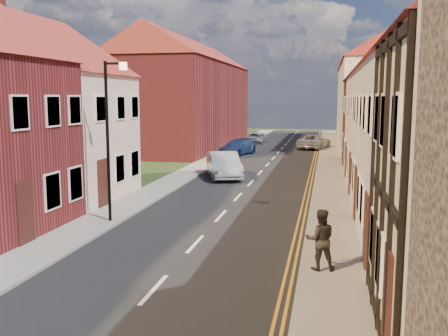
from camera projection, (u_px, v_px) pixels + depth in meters
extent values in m
cube|color=black|center=(250.00, 183.00, 28.01)|extent=(7.00, 90.00, 0.02)
cube|color=gray|center=(175.00, 180.00, 28.89)|extent=(1.80, 90.00, 0.12)
cube|color=gray|center=(330.00, 185.00, 27.12)|extent=(1.80, 90.00, 0.12)
cube|color=#FAD8C6|center=(433.00, 134.00, 24.66)|extent=(8.00, 5.80, 6.00)
cube|color=white|center=(415.00, 128.00, 29.89)|extent=(8.00, 5.00, 6.00)
cube|color=maroon|center=(426.00, 35.00, 27.32)|extent=(0.60, 0.60, 1.60)
cube|color=maroon|center=(402.00, 123.00, 35.13)|extent=(8.00, 5.80, 6.00)
cube|color=maroon|center=(411.00, 44.00, 32.17)|extent=(0.60, 0.60, 1.60)
cube|color=#FAD8C6|center=(36.00, 138.00, 23.52)|extent=(8.00, 6.10, 5.80)
cube|color=white|center=(381.00, 106.00, 49.82)|extent=(8.00, 24.00, 8.00)
cube|color=maroon|center=(188.00, 106.00, 48.72)|extent=(8.00, 24.00, 8.00)
cylinder|color=black|center=(108.00, 142.00, 18.67)|extent=(0.12, 0.12, 6.00)
cube|color=black|center=(114.00, 64.00, 18.19)|extent=(0.70, 0.08, 0.08)
cube|color=#FFD899|center=(123.00, 66.00, 18.14)|extent=(0.25, 0.15, 0.28)
imported|color=#A5A7AD|center=(224.00, 165.00, 29.88)|extent=(3.17, 5.03, 1.56)
imported|color=navy|center=(238.00, 147.00, 41.94)|extent=(3.09, 4.81, 1.30)
imported|color=#979B9E|center=(256.00, 138.00, 52.62)|extent=(1.97, 4.07, 1.12)
imported|color=black|center=(320.00, 239.00, 13.54)|extent=(0.91, 0.76, 1.69)
imported|color=#A1A3A9|center=(314.00, 142.00, 46.71)|extent=(3.34, 5.26, 1.35)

